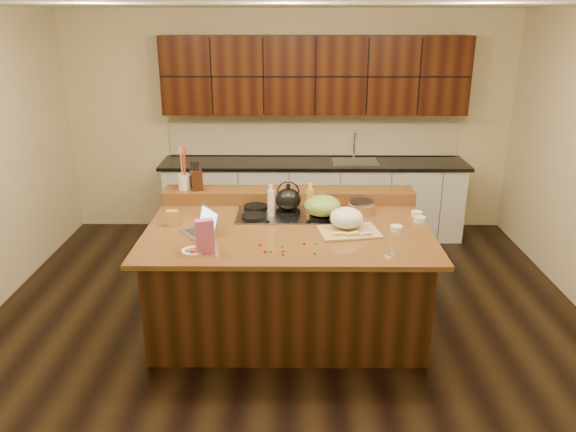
{
  "coord_description": "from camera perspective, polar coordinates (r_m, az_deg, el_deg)",
  "views": [
    {
      "loc": [
        0.03,
        -4.46,
        2.62
      ],
      "look_at": [
        0.0,
        0.05,
        1.0
      ],
      "focal_mm": 35.0,
      "sensor_mm": 36.0,
      "label": 1
    }
  ],
  "objects": [
    {
      "name": "room",
      "position": [
        4.64,
        -0.0,
        3.86
      ],
      "size": [
        5.52,
        5.02,
        2.72
      ],
      "color": "black",
      "rests_on": "ground"
    },
    {
      "name": "island",
      "position": [
        4.96,
        -0.0,
        -6.04
      ],
      "size": [
        2.4,
        1.6,
        0.92
      ],
      "color": "black",
      "rests_on": "ground"
    },
    {
      "name": "back_ledge",
      "position": [
        5.42,
        0.05,
        2.13
      ],
      "size": [
        2.4,
        0.3,
        0.12
      ],
      "primitive_type": "cube",
      "color": "black",
      "rests_on": "island"
    },
    {
      "name": "cooktop",
      "position": [
        5.05,
        0.02,
        0.27
      ],
      "size": [
        0.92,
        0.52,
        0.05
      ],
      "color": "gray",
      "rests_on": "island"
    },
    {
      "name": "back_counter",
      "position": [
        6.89,
        2.65,
        5.99
      ],
      "size": [
        3.7,
        0.66,
        2.4
      ],
      "color": "silver",
      "rests_on": "ground"
    },
    {
      "name": "kettle",
      "position": [
        5.01,
        0.02,
        1.69
      ],
      "size": [
        0.29,
        0.29,
        0.2
      ],
      "primitive_type": "ellipsoid",
      "rotation": [
        0.0,
        0.0,
        -0.38
      ],
      "color": "black",
      "rests_on": "cooktop"
    },
    {
      "name": "green_bowl",
      "position": [
        4.9,
        3.52,
        1.06
      ],
      "size": [
        0.33,
        0.33,
        0.18
      ],
      "primitive_type": "ellipsoid",
      "rotation": [
        0.0,
        0.0,
        -0.01
      ],
      "color": "olive",
      "rests_on": "cooktop"
    },
    {
      "name": "laptop",
      "position": [
        4.67,
        -8.63,
        -1.11
      ],
      "size": [
        0.36,
        0.37,
        0.2
      ],
      "rotation": [
        0.0,
        0.0,
        -0.96
      ],
      "color": "#B7B7BC",
      "rests_on": "island"
    },
    {
      "name": "oil_bottle",
      "position": [
        4.93,
        2.25,
        1.22
      ],
      "size": [
        0.07,
        0.07,
        0.27
      ],
      "primitive_type": "cylinder",
      "rotation": [
        0.0,
        0.0,
        0.0
      ],
      "color": "#BE7C21",
      "rests_on": "island"
    },
    {
      "name": "vinegar_bottle",
      "position": [
        4.97,
        -1.74,
        1.26
      ],
      "size": [
        0.08,
        0.08,
        0.25
      ],
      "primitive_type": "cylinder",
      "rotation": [
        0.0,
        0.0,
        0.4
      ],
      "color": "silver",
      "rests_on": "island"
    },
    {
      "name": "wooden_tray",
      "position": [
        4.68,
        6.03,
        -0.52
      ],
      "size": [
        0.53,
        0.43,
        0.2
      ],
      "rotation": [
        0.0,
        0.0,
        0.17
      ],
      "color": "tan",
      "rests_on": "island"
    },
    {
      "name": "ramekin_a",
      "position": [
        4.77,
        10.94,
        -1.24
      ],
      "size": [
        0.12,
        0.12,
        0.04
      ],
      "primitive_type": "cylinder",
      "rotation": [
        0.0,
        0.0,
        -0.2
      ],
      "color": "white",
      "rests_on": "island"
    },
    {
      "name": "ramekin_b",
      "position": [
        5.02,
        13.24,
        -0.31
      ],
      "size": [
        0.12,
        0.12,
        0.04
      ],
      "primitive_type": "cylinder",
      "rotation": [
        0.0,
        0.0,
        0.17
      ],
      "color": "white",
      "rests_on": "island"
    },
    {
      "name": "ramekin_c",
      "position": [
        5.15,
        12.93,
        0.21
      ],
      "size": [
        0.12,
        0.12,
        0.04
      ],
      "primitive_type": "cylinder",
      "rotation": [
        0.0,
        0.0,
        -0.18
      ],
      "color": "white",
      "rests_on": "island"
    },
    {
      "name": "strainer_bowl",
      "position": [
        5.15,
        7.49,
        0.81
      ],
      "size": [
        0.31,
        0.31,
        0.09
      ],
      "primitive_type": "cylinder",
      "rotation": [
        0.0,
        0.0,
        -0.37
      ],
      "color": "#996B3F",
      "rests_on": "island"
    },
    {
      "name": "kitchen_timer",
      "position": [
        4.3,
        10.26,
        -3.39
      ],
      "size": [
        0.09,
        0.09,
        0.07
      ],
      "primitive_type": "cone",
      "rotation": [
        0.0,
        0.0,
        -0.14
      ],
      "color": "silver",
      "rests_on": "island"
    },
    {
      "name": "pink_bag",
      "position": [
        4.27,
        -8.45,
        -2.04
      ],
      "size": [
        0.15,
        0.11,
        0.26
      ],
      "primitive_type": "cube",
      "rotation": [
        0.0,
        0.0,
        0.24
      ],
      "color": "#C05A87",
      "rests_on": "island"
    },
    {
      "name": "candy_plate",
      "position": [
        4.34,
        -9.6,
        -3.5
      ],
      "size": [
        0.22,
        0.22,
        0.01
      ],
      "primitive_type": "cylinder",
      "rotation": [
        0.0,
        0.0,
        0.24
      ],
      "color": "white",
      "rests_on": "island"
    },
    {
      "name": "package_box",
      "position": [
        4.88,
        -11.64,
        -0.19
      ],
      "size": [
        0.11,
        0.08,
        0.14
      ],
      "primitive_type": "cube",
      "rotation": [
        0.0,
        0.0,
        0.16
      ],
      "color": "#BC8642",
      "rests_on": "island"
    },
    {
      "name": "utensil_crock",
      "position": [
        5.48,
        -10.46,
        3.41
      ],
      "size": [
        0.13,
        0.13,
        0.14
      ],
      "primitive_type": "cylinder",
      "rotation": [
        0.0,
        0.0,
        -0.06
      ],
      "color": "white",
      "rests_on": "back_ledge"
    },
    {
      "name": "knife_block",
      "position": [
        5.45,
        -9.3,
        3.71
      ],
      "size": [
        0.15,
        0.18,
        0.2
      ],
      "primitive_type": "cube",
      "rotation": [
        0.0,
        0.0,
        0.33
      ],
      "color": "black",
      "rests_on": "back_ledge"
    },
    {
      "name": "gumdrop_0",
      "position": [
        4.39,
        -2.83,
        -2.91
      ],
      "size": [
        0.02,
        0.02,
        0.02
      ],
      "primitive_type": "ellipsoid",
      "color": "red",
      "rests_on": "island"
    },
    {
      "name": "gumdrop_1",
      "position": [
        4.24,
        2.76,
        -3.78
      ],
      "size": [
        0.02,
        0.02,
        0.02
      ],
      "primitive_type": "ellipsoid",
      "color": "#198C26",
      "rests_on": "island"
    },
    {
      "name": "gumdrop_2",
      "position": [
        4.41,
        1.66,
        -2.8
      ],
      "size": [
        0.02,
        0.02,
        0.02
      ],
      "primitive_type": "ellipsoid",
      "color": "red",
      "rests_on": "island"
    },
    {
      "name": "gumdrop_3",
      "position": [
        4.27,
        -1.76,
        -3.6
      ],
      "size": [
        0.02,
        0.02,
        0.02
      ],
      "primitive_type": "ellipsoid",
      "color": "#198C26",
      "rests_on": "island"
    },
    {
      "name": "gumdrop_4",
      "position": [
        4.27,
        -0.51,
        -3.57
      ],
      "size": [
        0.02,
        0.02,
        0.02
      ],
      "primitive_type": "ellipsoid",
      "color": "red",
      "rests_on": "island"
    },
    {
      "name": "gumdrop_5",
      "position": [
        4.42,
        2.84,
        -2.79
      ],
      "size": [
        0.02,
        0.02,
        0.02
      ],
      "primitive_type": "ellipsoid",
      "color": "#198C26",
      "rests_on": "island"
    },
    {
      "name": "gumdrop_6",
      "position": [
        4.21,
        -0.48,
        -3.92
      ],
      "size": [
        0.02,
        0.02,
        0.02
      ],
      "primitive_type": "ellipsoid",
      "color": "red",
      "rests_on": "island"
    },
    {
      "name": "gumdrop_7",
      "position": [
        4.36,
        -0.59,
        -3.06
      ],
      "size": [
        0.02,
        0.02,
        0.02
      ],
      "primitive_type": "ellipsoid",
      "color": "#198C26",
      "rests_on": "island"
    },
    {
      "name": "gumdrop_8",
      "position": [
        4.27,
        -2.37,
        -3.59
      ],
      "size": [
        0.02,
        0.02,
        0.02
      ],
      "primitive_type": "ellipsoid",
      "color": "red",
      "rests_on": "island"
    }
  ]
}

